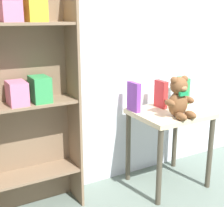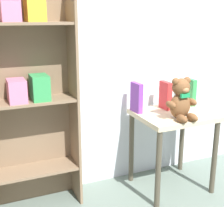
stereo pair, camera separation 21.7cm
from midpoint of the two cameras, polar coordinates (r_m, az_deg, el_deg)
wall_back at (r=2.51m, az=7.91°, el=14.02°), size 4.80×0.06×2.50m
bookshelf_side at (r=2.10m, az=-12.44°, el=3.03°), size 0.62×0.24×1.55m
display_table at (r=2.44m, az=13.60°, el=-4.06°), size 0.55×0.47×0.61m
teddy_bear at (r=2.25m, az=15.26°, el=0.54°), size 0.23×0.21×0.30m
book_standing_purple at (r=2.35m, az=7.14°, el=1.07°), size 0.04×0.13×0.22m
book_standing_red at (r=2.47m, az=12.24°, el=1.43°), size 0.05×0.13×0.21m
book_standing_green at (r=2.64m, az=16.35°, el=2.02°), size 0.04×0.13×0.21m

